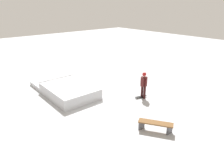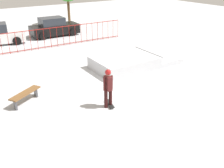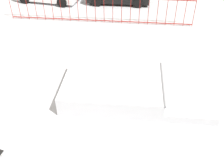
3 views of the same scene
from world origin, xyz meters
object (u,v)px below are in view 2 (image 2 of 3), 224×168
skater (108,86)px  park_bench (25,95)px  skateboard (109,104)px  skate_ramp (131,62)px  parked_car_black (54,28)px

skater → park_bench: skater is taller
skateboard → skate_ramp: bearing=145.6°
skateboard → park_bench: size_ratio=0.53×
skate_ramp → parked_car_black: parked_car_black is taller
skate_ramp → park_bench: 6.70m
skate_ramp → skateboard: 4.95m
park_bench → parked_car_black: bearing=62.4°
park_bench → parked_car_black: parked_car_black is taller
skateboard → park_bench: park_bench is taller
skater → skate_ramp: bearing=135.6°
skater → skateboard: skater is taller
parked_car_black → skate_ramp: bearing=-83.6°
parked_car_black → park_bench: bearing=-116.6°
skate_ramp → parked_car_black: size_ratio=1.32×
skater → parked_car_black: (2.85, 13.25, -0.28)m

